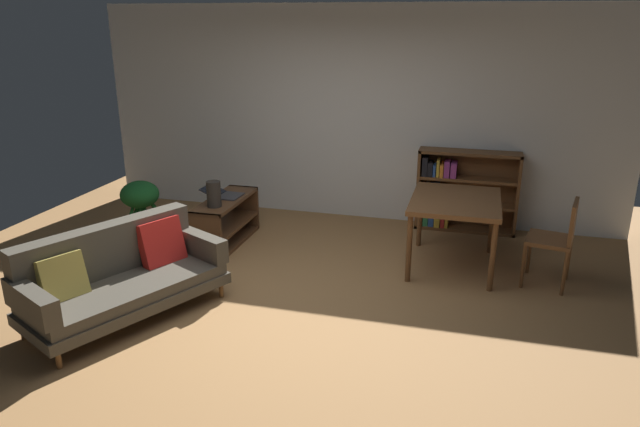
{
  "coord_description": "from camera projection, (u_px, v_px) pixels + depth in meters",
  "views": [
    {
      "loc": [
        1.56,
        -4.57,
        2.54
      ],
      "look_at": [
        0.22,
        0.3,
        0.82
      ],
      "focal_mm": 32.58,
      "sensor_mm": 36.0,
      "label": 1
    }
  ],
  "objects": [
    {
      "name": "ground_plane",
      "position": [
        289.0,
        305.0,
        5.38
      ],
      "size": [
        8.16,
        8.16,
        0.0
      ],
      "primitive_type": "plane",
      "color": "#9E7042"
    },
    {
      "name": "back_wall_panel",
      "position": [
        353.0,
        114.0,
        7.41
      ],
      "size": [
        6.8,
        0.1,
        2.7
      ],
      "primitive_type": "cube",
      "color": "silver",
      "rests_on": "ground_plane"
    },
    {
      "name": "fabric_couch",
      "position": [
        120.0,
        275.0,
        5.12
      ],
      "size": [
        1.43,
        1.89,
        0.8
      ],
      "color": "brown",
      "rests_on": "ground_plane"
    },
    {
      "name": "media_console",
      "position": [
        226.0,
        222.0,
        6.78
      ],
      "size": [
        0.38,
        1.13,
        0.54
      ],
      "color": "#56351E",
      "rests_on": "ground_plane"
    },
    {
      "name": "open_laptop",
      "position": [
        224.0,
        194.0,
        6.78
      ],
      "size": [
        0.46,
        0.31,
        0.1
      ],
      "color": "#333338",
      "rests_on": "media_console"
    },
    {
      "name": "desk_speaker",
      "position": [
        214.0,
        194.0,
        6.37
      ],
      "size": [
        0.16,
        0.16,
        0.29
      ],
      "color": "#2D2823",
      "rests_on": "media_console"
    },
    {
      "name": "potted_floor_plant",
      "position": [
        141.0,
        202.0,
        6.66
      ],
      "size": [
        0.45,
        0.48,
        0.76
      ],
      "color": "#333338",
      "rests_on": "ground_plane"
    },
    {
      "name": "dining_table",
      "position": [
        455.0,
        206.0,
        6.01
      ],
      "size": [
        0.9,
        1.1,
        0.75
      ],
      "color": "brown",
      "rests_on": "ground_plane"
    },
    {
      "name": "dining_chair_near",
      "position": [
        557.0,
        237.0,
        5.62
      ],
      "size": [
        0.49,
        0.51,
        0.89
      ],
      "color": "brown",
      "rests_on": "ground_plane"
    },
    {
      "name": "bookshelf",
      "position": [
        459.0,
        191.0,
        7.18
      ],
      "size": [
        1.21,
        0.29,
        1.0
      ],
      "color": "brown",
      "rests_on": "ground_plane"
    }
  ]
}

